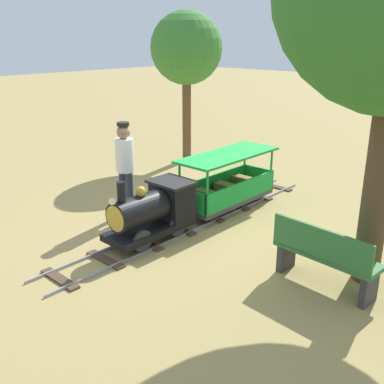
{
  "coord_description": "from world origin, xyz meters",
  "views": [
    {
      "loc": [
        -4.62,
        5.1,
        2.93
      ],
      "look_at": [
        0.0,
        0.1,
        0.55
      ],
      "focal_mm": 41.96,
      "sensor_mm": 36.0,
      "label": 1
    }
  ],
  "objects_px": {
    "passenger_car": "(228,186)",
    "park_bench": "(324,256)",
    "conductor_person": "(125,162)",
    "oak_tree_far": "(186,49)",
    "locomotive": "(154,210)"
  },
  "relations": [
    {
      "from": "passenger_car",
      "to": "park_bench",
      "type": "height_order",
      "value": "passenger_car"
    },
    {
      "from": "conductor_person",
      "to": "oak_tree_far",
      "type": "height_order",
      "value": "oak_tree_far"
    },
    {
      "from": "locomotive",
      "to": "conductor_person",
      "type": "relative_size",
      "value": 0.89
    },
    {
      "from": "passenger_car",
      "to": "park_bench",
      "type": "bearing_deg",
      "value": 152.91
    },
    {
      "from": "park_bench",
      "to": "oak_tree_far",
      "type": "distance_m",
      "value": 6.61
    },
    {
      "from": "oak_tree_far",
      "to": "passenger_car",
      "type": "bearing_deg",
      "value": 145.47
    },
    {
      "from": "locomotive",
      "to": "passenger_car",
      "type": "height_order",
      "value": "locomotive"
    },
    {
      "from": "locomotive",
      "to": "conductor_person",
      "type": "bearing_deg",
      "value": -17.58
    },
    {
      "from": "passenger_car",
      "to": "conductor_person",
      "type": "distance_m",
      "value": 1.85
    },
    {
      "from": "locomotive",
      "to": "conductor_person",
      "type": "distance_m",
      "value": 1.18
    },
    {
      "from": "locomotive",
      "to": "oak_tree_far",
      "type": "distance_m",
      "value": 5.13
    },
    {
      "from": "locomotive",
      "to": "passenger_car",
      "type": "bearing_deg",
      "value": -90.0
    },
    {
      "from": "conductor_person",
      "to": "park_bench",
      "type": "xyz_separation_m",
      "value": [
        -3.53,
        -0.16,
        -0.54
      ]
    },
    {
      "from": "passenger_car",
      "to": "oak_tree_far",
      "type": "bearing_deg",
      "value": -34.53
    },
    {
      "from": "locomotive",
      "to": "park_bench",
      "type": "distance_m",
      "value": 2.55
    }
  ]
}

